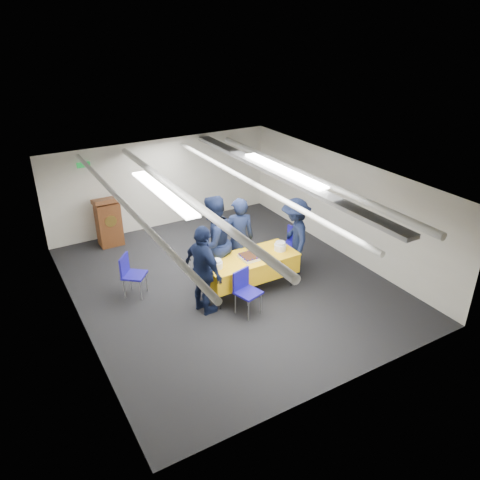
# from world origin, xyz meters

# --- Properties ---
(ground) EXTENTS (7.00, 7.00, 0.00)m
(ground) POSITION_xyz_m (0.00, 0.00, 0.00)
(ground) COLOR black
(ground) RESTS_ON ground
(room_shell) EXTENTS (6.00, 7.00, 2.30)m
(room_shell) POSITION_xyz_m (0.09, 0.41, 1.81)
(room_shell) COLOR silver
(room_shell) RESTS_ON ground
(serving_table) EXTENTS (1.92, 0.84, 0.77)m
(serving_table) POSITION_xyz_m (0.25, -0.47, 0.56)
(serving_table) COLOR black
(serving_table) RESTS_ON ground
(sheet_cake) EXTENTS (0.48, 0.37, 0.09)m
(sheet_cake) POSITION_xyz_m (0.27, -0.52, 0.81)
(sheet_cake) COLOR white
(sheet_cake) RESTS_ON serving_table
(plate_stack_left) EXTENTS (0.23, 0.23, 0.17)m
(plate_stack_left) POSITION_xyz_m (-0.52, -0.52, 0.85)
(plate_stack_left) COLOR white
(plate_stack_left) RESTS_ON serving_table
(plate_stack_right) EXTENTS (0.25, 0.25, 0.18)m
(plate_stack_right) POSITION_xyz_m (0.94, -0.52, 0.85)
(plate_stack_right) COLOR white
(plate_stack_right) RESTS_ON serving_table
(podium) EXTENTS (0.62, 0.53, 1.25)m
(podium) POSITION_xyz_m (-1.60, 3.05, 0.61)
(podium) COLOR brown
(podium) RESTS_ON ground
(chair_near) EXTENTS (0.52, 0.52, 0.87)m
(chair_near) POSITION_xyz_m (-0.22, -1.07, 0.53)
(chair_near) COLOR gray
(chair_near) RESTS_ON ground
(chair_right) EXTENTS (0.50, 0.50, 0.87)m
(chair_right) POSITION_xyz_m (1.63, 0.04, 0.53)
(chair_right) COLOR gray
(chair_right) RESTS_ON ground
(chair_left) EXTENTS (0.59, 0.59, 0.87)m
(chair_left) POSITION_xyz_m (-1.89, 0.60, 0.53)
(chair_left) COLOR gray
(chair_left) RESTS_ON ground
(sailor_a) EXTENTS (0.76, 0.61, 1.81)m
(sailor_a) POSITION_xyz_m (0.33, 0.11, 0.91)
(sailor_a) COLOR black
(sailor_a) RESTS_ON ground
(sailor_b) EXTENTS (1.14, 1.01, 1.98)m
(sailor_b) POSITION_xyz_m (-0.29, 0.07, 0.99)
(sailor_b) COLOR black
(sailor_b) RESTS_ON ground
(sailor_c) EXTENTS (0.60, 1.10, 1.77)m
(sailor_c) POSITION_xyz_m (-0.87, -0.67, 0.89)
(sailor_c) COLOR black
(sailor_c) RESTS_ON ground
(sailor_d) EXTENTS (1.04, 1.26, 1.70)m
(sailor_d) POSITION_xyz_m (1.48, -0.29, 0.85)
(sailor_d) COLOR black
(sailor_d) RESTS_ON ground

